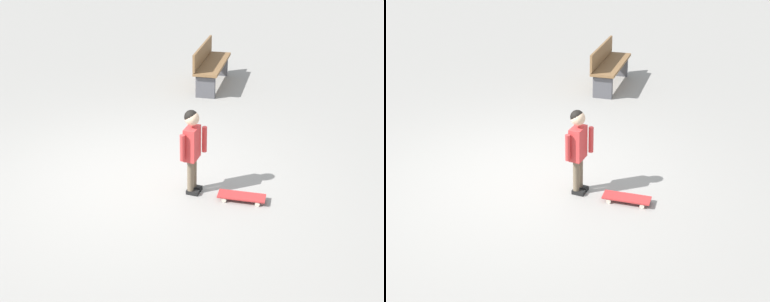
% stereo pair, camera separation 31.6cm
% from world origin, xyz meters
% --- Properties ---
extents(ground_plane, '(50.00, 50.00, 0.00)m').
position_xyz_m(ground_plane, '(0.00, 0.00, 0.00)').
color(ground_plane, gray).
extents(child_person, '(0.38, 0.28, 1.06)m').
position_xyz_m(child_person, '(-0.55, 0.55, 0.66)').
color(child_person, brown).
rests_on(child_person, ground).
extents(skateboard, '(0.58, 0.46, 0.07)m').
position_xyz_m(skateboard, '(-1.03, 0.95, 0.06)').
color(skateboard, '#B22D2D').
rests_on(skateboard, ground).
extents(street_bench, '(1.23, 1.59, 0.80)m').
position_xyz_m(street_bench, '(-2.24, -3.14, 0.42)').
color(street_bench, brown).
rests_on(street_bench, ground).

